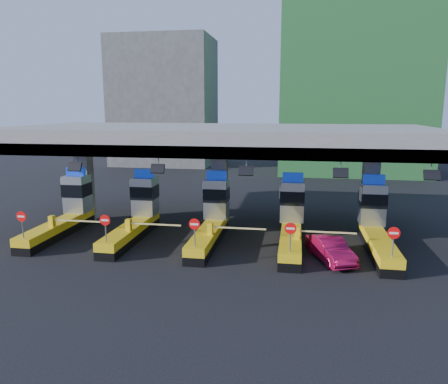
# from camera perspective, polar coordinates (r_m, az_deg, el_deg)

# --- Properties ---
(ground) EXTENTS (120.00, 120.00, 0.00)m
(ground) POSITION_cam_1_polar(r_m,az_deg,el_deg) (28.01, -1.63, -6.20)
(ground) COLOR black
(ground) RESTS_ON ground
(toll_canopy) EXTENTS (28.00, 12.09, 7.00)m
(toll_canopy) POSITION_cam_1_polar(r_m,az_deg,el_deg) (29.65, -0.62, 6.85)
(toll_canopy) COLOR slate
(toll_canopy) RESTS_ON ground
(toll_lane_far_left) EXTENTS (4.43, 8.00, 4.16)m
(toll_lane_far_left) POSITION_cam_1_polar(r_m,az_deg,el_deg) (31.33, -19.81, -2.35)
(toll_lane_far_left) COLOR black
(toll_lane_far_left) RESTS_ON ground
(toll_lane_left) EXTENTS (4.43, 8.00, 4.16)m
(toll_lane_left) POSITION_cam_1_polar(r_m,az_deg,el_deg) (29.23, -11.21, -2.83)
(toll_lane_left) COLOR black
(toll_lane_left) RESTS_ON ground
(toll_lane_center) EXTENTS (4.43, 8.00, 4.16)m
(toll_lane_center) POSITION_cam_1_polar(r_m,az_deg,el_deg) (27.89, -1.53, -3.29)
(toll_lane_center) COLOR black
(toll_lane_center) RESTS_ON ground
(toll_lane_right) EXTENTS (4.43, 8.00, 4.16)m
(toll_lane_right) POSITION_cam_1_polar(r_m,az_deg,el_deg) (27.40, 8.81, -3.68)
(toll_lane_right) COLOR black
(toll_lane_right) RESTS_ON ground
(toll_lane_far_right) EXTENTS (4.43, 8.00, 4.16)m
(toll_lane_far_right) POSITION_cam_1_polar(r_m,az_deg,el_deg) (27.82, 19.18, -3.95)
(toll_lane_far_right) COLOR black
(toll_lane_far_right) RESTS_ON ground
(bg_building_scaffold) EXTENTS (18.00, 12.00, 28.00)m
(bg_building_scaffold) POSITION_cam_1_polar(r_m,az_deg,el_deg) (58.91, 16.76, 16.15)
(bg_building_scaffold) COLOR #1E5926
(bg_building_scaffold) RESTS_ON ground
(bg_building_concrete) EXTENTS (14.00, 10.00, 18.00)m
(bg_building_concrete) POSITION_cam_1_polar(r_m,az_deg,el_deg) (65.13, -7.81, 11.57)
(bg_building_concrete) COLOR #4C4C49
(bg_building_concrete) RESTS_ON ground
(red_car) EXTENTS (2.72, 4.23, 1.32)m
(red_car) POSITION_cam_1_polar(r_m,az_deg,el_deg) (24.76, 13.74, -7.27)
(red_car) COLOR maroon
(red_car) RESTS_ON ground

